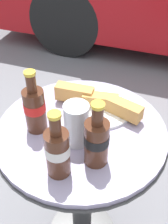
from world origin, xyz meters
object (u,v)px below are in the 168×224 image
at_px(bistro_table, 82,167).
at_px(cola_bottle_center, 58,151).
at_px(cola_bottle_left, 96,140).
at_px(lunch_plate_near, 98,103).
at_px(cola_bottle_right, 35,108).
at_px(drinking_glass, 77,126).

distance_m(bistro_table, cola_bottle_center, 0.35).
xyz_separation_m(bistro_table, cola_bottle_left, (0.09, -0.12, 0.29)).
distance_m(bistro_table, lunch_plate_near, 0.26).
height_order(cola_bottle_left, lunch_plate_near, cola_bottle_left).
relative_size(cola_bottle_center, lunch_plate_near, 0.66).
xyz_separation_m(cola_bottle_left, cola_bottle_right, (-0.23, 0.07, 0.00)).
xyz_separation_m(cola_bottle_right, lunch_plate_near, (0.16, 0.17, -0.06)).
bearing_deg(drinking_glass, cola_bottle_left, -35.06).
bearing_deg(cola_bottle_right, lunch_plate_near, 45.51).
bearing_deg(cola_bottle_center, lunch_plate_near, 86.04).
bearing_deg(lunch_plate_near, cola_bottle_right, -134.49).
relative_size(bistro_table, drinking_glass, 5.02).
relative_size(cola_bottle_left, cola_bottle_right, 0.97).
height_order(bistro_table, cola_bottle_center, cola_bottle_center).
xyz_separation_m(cola_bottle_center, lunch_plate_near, (0.02, 0.31, -0.06)).
relative_size(cola_bottle_right, drinking_glass, 1.55).
height_order(cola_bottle_right, cola_bottle_center, cola_bottle_right).
bearing_deg(cola_bottle_left, lunch_plate_near, 105.23).
xyz_separation_m(drinking_glass, lunch_plate_near, (0.02, 0.18, -0.04)).
bearing_deg(cola_bottle_right, drinking_glass, -4.68).
relative_size(cola_bottle_center, drinking_glass, 1.52).
height_order(cola_bottle_left, cola_bottle_center, cola_bottle_center).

